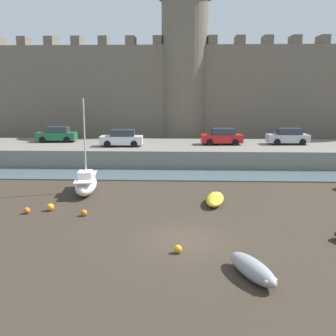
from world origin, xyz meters
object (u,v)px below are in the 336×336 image
(sailboat_foreground_left, at_px, (86,183))
(car_quay_east, at_px, (122,138))
(car_quay_centre_east, at_px, (222,137))
(mooring_buoy_mid_mud, at_px, (84,213))
(mooring_buoy_off_centre, at_px, (27,211))
(car_quay_centre_west, at_px, (288,137))
(rowboat_foreground_centre, at_px, (252,268))
(mooring_buoy_near_channel, at_px, (178,249))
(rowboat_near_channel_right, at_px, (215,199))
(mooring_buoy_near_shore, at_px, (50,207))
(car_quay_west, at_px, (57,134))

(sailboat_foreground_left, distance_m, car_quay_east, 11.80)
(car_quay_centre_east, relative_size, car_quay_east, 1.00)
(mooring_buoy_mid_mud, relative_size, mooring_buoy_off_centre, 0.99)
(mooring_buoy_off_centre, xyz_separation_m, car_quay_centre_west, (19.52, 18.71, 2.28))
(rowboat_foreground_centre, xyz_separation_m, mooring_buoy_near_channel, (-2.82, 2.20, -0.19))
(mooring_buoy_off_centre, distance_m, car_quay_centre_west, 27.13)
(rowboat_near_channel_right, height_order, mooring_buoy_near_shore, rowboat_near_channel_right)
(mooring_buoy_near_shore, xyz_separation_m, car_quay_centre_west, (18.36, 18.13, 2.24))
(car_quay_centre_east, bearing_deg, mooring_buoy_mid_mud, -116.97)
(car_quay_centre_east, bearing_deg, car_quay_centre_west, 3.75)
(mooring_buoy_mid_mud, distance_m, car_quay_east, 16.99)
(car_quay_west, bearing_deg, car_quay_centre_east, -4.86)
(sailboat_foreground_left, relative_size, car_quay_east, 1.55)
(rowboat_near_channel_right, relative_size, car_quay_west, 0.75)
(car_quay_east, bearing_deg, mooring_buoy_near_channel, -75.11)
(mooring_buoy_off_centre, bearing_deg, car_quay_centre_west, 43.79)
(sailboat_foreground_left, height_order, car_quay_centre_west, sailboat_foreground_left)
(sailboat_foreground_left, relative_size, car_quay_west, 1.55)
(rowboat_foreground_centre, relative_size, car_quay_west, 0.71)
(mooring_buoy_near_channel, distance_m, mooring_buoy_off_centre, 10.23)
(sailboat_foreground_left, bearing_deg, mooring_buoy_off_centre, -114.62)
(mooring_buoy_mid_mud, bearing_deg, mooring_buoy_near_shore, 158.30)
(mooring_buoy_near_shore, bearing_deg, car_quay_west, 106.44)
(car_quay_centre_west, bearing_deg, car_quay_centre_east, -176.25)
(mooring_buoy_off_centre, relative_size, car_quay_west, 0.09)
(rowboat_near_channel_right, distance_m, mooring_buoy_off_centre, 11.21)
(rowboat_near_channel_right, relative_size, mooring_buoy_near_shore, 7.06)
(rowboat_near_channel_right, xyz_separation_m, car_quay_centre_east, (1.89, 15.84, 2.13))
(mooring_buoy_off_centre, bearing_deg, sailboat_foreground_left, 65.38)
(rowboat_near_channel_right, distance_m, mooring_buoy_mid_mud, 8.04)
(car_quay_east, xyz_separation_m, car_quay_west, (-7.44, 3.22, 0.00))
(sailboat_foreground_left, bearing_deg, rowboat_near_channel_right, -15.76)
(mooring_buoy_near_shore, distance_m, car_quay_east, 16.20)
(rowboat_foreground_centre, xyz_separation_m, mooring_buoy_near_shore, (-10.41, 8.08, -0.16))
(car_quay_west, bearing_deg, mooring_buoy_off_centre, -77.18)
(car_quay_west, bearing_deg, mooring_buoy_near_channel, -62.12)
(sailboat_foreground_left, xyz_separation_m, rowboat_near_channel_right, (8.70, -2.46, -0.34))
(rowboat_foreground_centre, bearing_deg, sailboat_foreground_left, 127.00)
(rowboat_near_channel_right, height_order, car_quay_west, car_quay_west)
(rowboat_foreground_centre, height_order, car_quay_west, car_quay_west)
(rowboat_near_channel_right, relative_size, mooring_buoy_near_channel, 8.52)
(sailboat_foreground_left, xyz_separation_m, car_quay_east, (0.71, 11.64, 1.79))
(mooring_buoy_near_channel, bearing_deg, rowboat_near_channel_right, 74.15)
(car_quay_centre_west, bearing_deg, mooring_buoy_mid_mud, -130.33)
(mooring_buoy_mid_mud, relative_size, car_quay_west, 0.09)
(rowboat_near_channel_right, relative_size, mooring_buoy_mid_mud, 8.59)
(rowboat_near_channel_right, distance_m, mooring_buoy_near_channel, 8.03)
(mooring_buoy_near_channel, bearing_deg, rowboat_foreground_centre, -38.01)
(car_quay_centre_east, bearing_deg, mooring_buoy_near_shore, -123.41)
(rowboat_near_channel_right, height_order, car_quay_centre_east, car_quay_centre_east)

